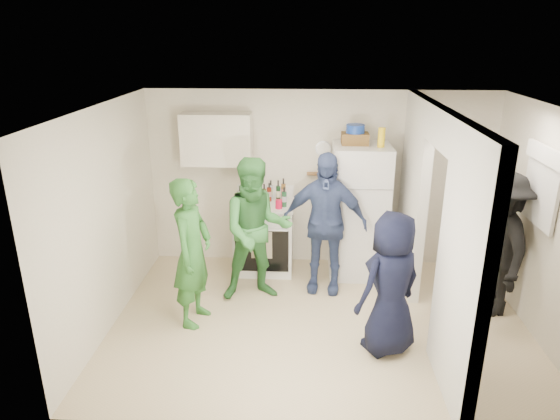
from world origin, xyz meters
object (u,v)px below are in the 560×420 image
(fridge, at_px, (359,211))
(person_nook, at_px, (499,244))
(person_green_left, at_px, (192,253))
(stove, at_px, (264,237))
(wicker_basket, at_px, (355,139))
(blue_bowl, at_px, (355,129))
(person_navy, at_px, (391,284))
(person_green_center, at_px, (257,230))
(person_denim, at_px, (324,223))
(yellow_cup_stack_top, at_px, (381,137))

(fridge, xyz_separation_m, person_nook, (1.54, -0.96, -0.03))
(person_green_left, xyz_separation_m, person_nook, (3.53, 0.41, 0.01))
(stove, relative_size, wicker_basket, 2.84)
(stove, relative_size, blue_bowl, 4.14)
(fridge, bearing_deg, person_navy, -84.80)
(blue_bowl, relative_size, person_green_left, 0.14)
(wicker_basket, distance_m, person_green_center, 1.77)
(wicker_basket, bearing_deg, person_green_center, -146.30)
(fridge, height_order, person_green_center, same)
(blue_bowl, relative_size, person_denim, 0.13)
(fridge, distance_m, person_green_left, 2.42)
(person_green_left, distance_m, person_nook, 3.56)
(person_green_center, height_order, person_denim, person_denim)
(yellow_cup_stack_top, height_order, person_nook, yellow_cup_stack_top)
(person_green_center, bearing_deg, fridge, 17.23)
(person_green_left, xyz_separation_m, person_green_center, (0.67, 0.60, 0.04))
(stove, xyz_separation_m, person_denim, (0.82, -0.53, 0.43))
(fridge, relative_size, person_denim, 0.99)
(fridge, height_order, person_denim, person_denim)
(fridge, relative_size, yellow_cup_stack_top, 7.32)
(wicker_basket, distance_m, yellow_cup_stack_top, 0.36)
(fridge, height_order, wicker_basket, wicker_basket)
(wicker_basket, height_order, yellow_cup_stack_top, yellow_cup_stack_top)
(stove, height_order, person_nook, person_nook)
(yellow_cup_stack_top, distance_m, person_green_center, 1.98)
(wicker_basket, bearing_deg, blue_bowl, 0.00)
(person_green_left, bearing_deg, person_denim, -48.92)
(stove, height_order, fridge, fridge)
(fridge, relative_size, person_green_center, 1.00)
(person_green_center, bearing_deg, person_navy, -48.20)
(yellow_cup_stack_top, relative_size, person_nook, 0.14)
(fridge, relative_size, person_green_left, 1.05)
(stove, xyz_separation_m, wicker_basket, (1.21, 0.02, 1.41))
(yellow_cup_stack_top, relative_size, person_green_left, 0.14)
(wicker_basket, height_order, blue_bowl, blue_bowl)
(person_green_left, height_order, person_denim, person_denim)
(person_green_center, height_order, person_nook, person_green_center)
(stove, bearing_deg, person_green_left, -116.27)
(blue_bowl, distance_m, person_green_left, 2.64)
(stove, bearing_deg, person_navy, -51.55)
(fridge, height_order, person_nook, fridge)
(person_denim, bearing_deg, person_navy, -56.31)
(blue_bowl, bearing_deg, yellow_cup_stack_top, -25.11)
(blue_bowl, height_order, person_green_center, blue_bowl)
(stove, distance_m, person_nook, 3.03)
(person_green_left, height_order, person_nook, person_nook)
(blue_bowl, bearing_deg, person_green_left, -143.20)
(person_nook, bearing_deg, blue_bowl, -122.32)
(wicker_basket, height_order, person_denim, wicker_basket)
(stove, height_order, person_navy, person_navy)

